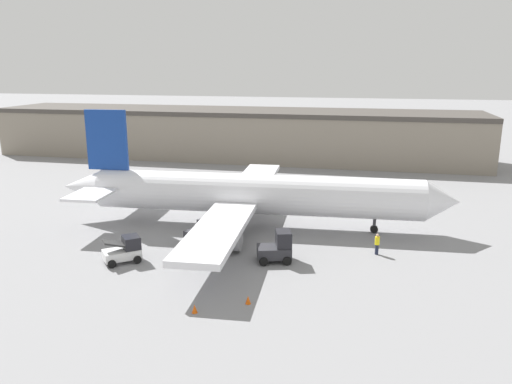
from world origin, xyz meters
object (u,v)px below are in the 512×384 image
Objects in this scene: ground_crew_worker at (377,243)px; safety_cone_near at (195,309)px; airplane at (246,194)px; baggage_tug at (277,248)px; pushback_tug at (204,234)px; safety_cone_far at (248,300)px; belt_loader_truck at (124,250)px.

safety_cone_near is (-11.13, -12.61, -0.66)m from ground_crew_worker.
safety_cone_near is (0.91, -17.38, -2.89)m from airplane.
baggage_tug is 6.78m from pushback_tug.
safety_cone_far is at bearing -30.67° from pushback_tug.
belt_loader_truck reaches higher than safety_cone_far.
ground_crew_worker is 0.58× the size of baggage_tug.
safety_cone_near is at bearing 118.06° from ground_crew_worker.
airplane is 68.47× the size of safety_cone_near.
ground_crew_worker is at bearing -23.30° from belt_loader_truck.
pushback_tug is 5.93× the size of safety_cone_far.
belt_loader_truck is at bearing 176.02° from baggage_tug.
safety_cone_near is (8.11, -6.78, -0.67)m from belt_loader_truck.
belt_loader_truck is (-11.60, -2.67, -0.15)m from baggage_tug.
baggage_tug is 5.45× the size of safety_cone_near.
belt_loader_truck is (-7.20, -10.60, -2.22)m from airplane.
airplane is at bearing 104.01° from safety_cone_far.
ground_crew_worker is 0.54× the size of pushback_tug.
safety_cone_near and safety_cone_far have the same top height.
airplane is at bearing 15.65° from belt_loader_truck.
belt_loader_truck is at bearing -127.58° from airplane.
ground_crew_worker is at bearing 32.08° from pushback_tug.
pushback_tug reaches higher than safety_cone_near.
airplane is 11.70× the size of belt_loader_truck.
baggage_tug reaches higher than safety_cone_far.
airplane reaches higher than safety_cone_near.
pushback_tug is 11.57m from safety_cone_near.
ground_crew_worker is at bearing 5.52° from baggage_tug.
ground_crew_worker is (12.03, -4.77, -2.23)m from airplane.
ground_crew_worker is 20.10m from belt_loader_truck.
safety_cone_far is (-8.17, -10.71, -0.66)m from ground_crew_worker.
pushback_tug reaches higher than safety_cone_far.
belt_loader_truck is 5.85× the size of safety_cone_far.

